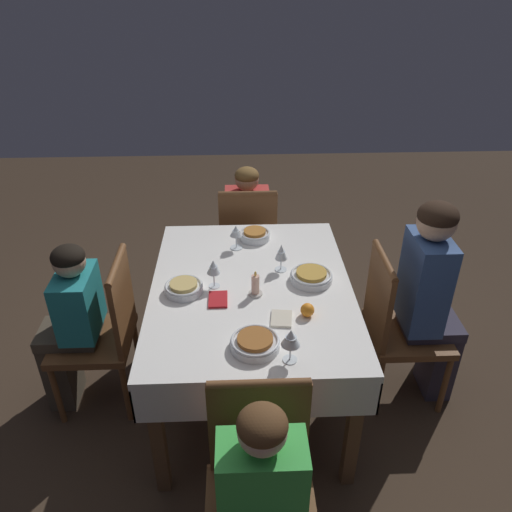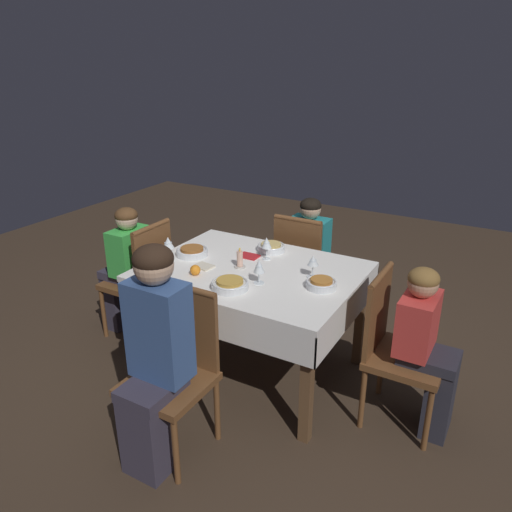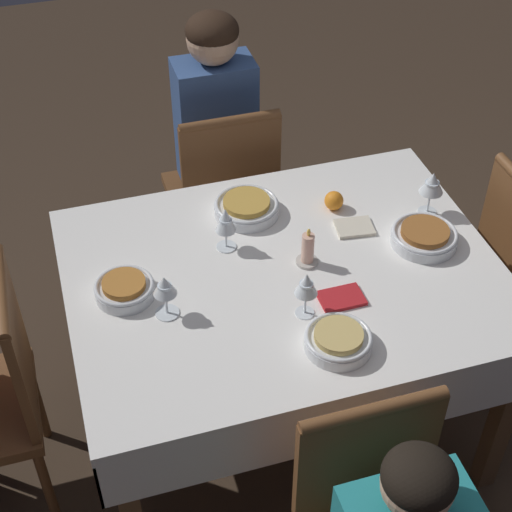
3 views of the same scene
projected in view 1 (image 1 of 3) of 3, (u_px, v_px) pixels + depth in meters
name	position (u px, v px, depth m)	size (l,w,h in m)	color
ground_plane	(252.00, 390.00, 2.90)	(8.00, 8.00, 0.00)	#3D2D21
dining_table	(251.00, 299.00, 2.56)	(1.32, 1.01, 0.74)	white
chair_south	(397.00, 322.00, 2.67)	(0.41, 0.41, 0.90)	brown
chair_north	(104.00, 328.00, 2.63)	(0.41, 0.41, 0.90)	brown
chair_west	(261.00, 484.00, 1.86)	(0.41, 0.41, 0.90)	brown
chair_east	(248.00, 239.00, 3.45)	(0.41, 0.41, 0.90)	brown
person_adult_denim	(431.00, 294.00, 2.58)	(0.30, 0.34, 1.19)	#383342
person_child_teal	(71.00, 321.00, 2.59)	(0.30, 0.33, 0.99)	#4C4233
person_child_red	(247.00, 222.00, 3.57)	(0.33, 0.30, 0.97)	#282833
bowl_south	(311.00, 276.00, 2.54)	(0.22, 0.22, 0.06)	silver
wine_glass_south	(281.00, 253.00, 2.59)	(0.07, 0.07, 0.15)	white
bowl_north	(184.00, 287.00, 2.46)	(0.19, 0.19, 0.06)	silver
wine_glass_north	(213.00, 267.00, 2.46)	(0.07, 0.07, 0.15)	white
bowl_west	(255.00, 343.00, 2.11)	(0.21, 0.21, 0.06)	silver
wine_glass_west	(291.00, 338.00, 2.00)	(0.08, 0.08, 0.16)	white
bowl_east	(255.00, 235.00, 2.92)	(0.18, 0.18, 0.06)	silver
wine_glass_east	(236.00, 232.00, 2.79)	(0.07, 0.07, 0.14)	white
candle_centerpiece	(255.00, 286.00, 2.43)	(0.07, 0.07, 0.14)	beige
orange_fruit	(307.00, 310.00, 2.29)	(0.06, 0.06, 0.06)	orange
napkin_red_folded	(218.00, 299.00, 2.41)	(0.13, 0.09, 0.01)	red
napkin_spare_side	(281.00, 319.00, 2.28)	(0.13, 0.11, 0.01)	beige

